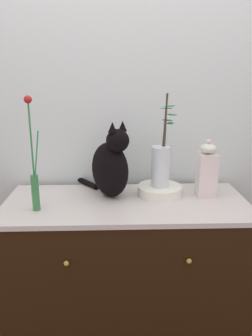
# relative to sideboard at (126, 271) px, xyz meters

# --- Properties ---
(ground_plane) EXTENTS (6.00, 6.00, 0.00)m
(ground_plane) POSITION_rel_sideboard_xyz_m (0.00, 0.00, -0.42)
(ground_plane) COLOR brown
(wall_back) EXTENTS (4.40, 0.08, 2.60)m
(wall_back) POSITION_rel_sideboard_xyz_m (0.00, 0.35, 0.88)
(wall_back) COLOR silver
(wall_back) RESTS_ON ground_plane
(sideboard) EXTENTS (1.26, 0.56, 0.83)m
(sideboard) POSITION_rel_sideboard_xyz_m (0.00, 0.00, 0.00)
(sideboard) COLOR black
(sideboard) RESTS_ON ground_plane
(cat_sitting) EXTENTS (0.35, 0.40, 0.41)m
(cat_sitting) POSITION_rel_sideboard_xyz_m (-0.08, 0.08, 0.59)
(cat_sitting) COLOR black
(cat_sitting) RESTS_ON sideboard
(vase_slim_green) EXTENTS (0.06, 0.04, 0.55)m
(vase_slim_green) POSITION_rel_sideboard_xyz_m (-0.44, -0.10, 0.59)
(vase_slim_green) COLOR #347741
(vase_slim_green) RESTS_ON sideboard
(bowl_porcelain) EXTENTS (0.24, 0.24, 0.05)m
(bowl_porcelain) POSITION_rel_sideboard_xyz_m (0.19, 0.09, 0.44)
(bowl_porcelain) COLOR white
(bowl_porcelain) RESTS_ON sideboard
(vase_glass_clear) EXTENTS (0.14, 0.10, 0.49)m
(vase_glass_clear) POSITION_rel_sideboard_xyz_m (0.19, 0.09, 0.59)
(vase_glass_clear) COLOR silver
(vase_glass_clear) RESTS_ON bowl_porcelain
(jar_lidded_porcelain) EXTENTS (0.10, 0.10, 0.31)m
(jar_lidded_porcelain) POSITION_rel_sideboard_xyz_m (0.43, 0.07, 0.56)
(jar_lidded_porcelain) COLOR silver
(jar_lidded_porcelain) RESTS_ON sideboard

